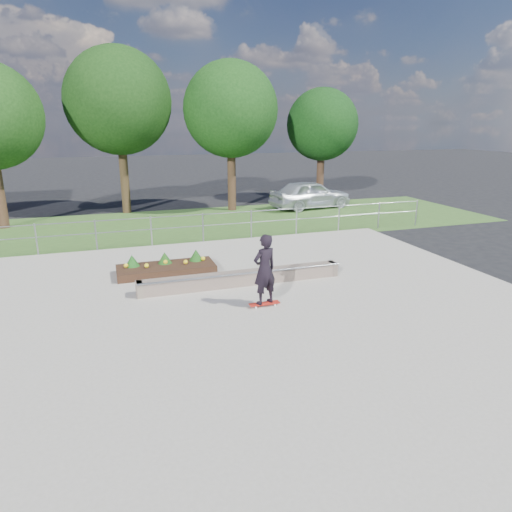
{
  "coord_description": "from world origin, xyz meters",
  "views": [
    {
      "loc": [
        -3.58,
        -9.8,
        4.58
      ],
      "look_at": [
        0.2,
        1.5,
        1.1
      ],
      "focal_mm": 32.0,
      "sensor_mm": 36.0,
      "label": 1
    }
  ],
  "objects_px": {
    "skateboarder": "(265,270)",
    "parked_car": "(310,194)",
    "grind_ledge": "(242,278)",
    "planter_bed": "(166,267)"
  },
  "relations": [
    {
      "from": "planter_bed",
      "to": "parked_car",
      "type": "distance_m",
      "value": 12.99
    },
    {
      "from": "planter_bed",
      "to": "skateboarder",
      "type": "relative_size",
      "value": 1.58
    },
    {
      "from": "grind_ledge",
      "to": "planter_bed",
      "type": "xyz_separation_m",
      "value": [
        -1.95,
        1.84,
        -0.02
      ]
    },
    {
      "from": "planter_bed",
      "to": "parked_car",
      "type": "height_order",
      "value": "parked_car"
    },
    {
      "from": "planter_bed",
      "to": "parked_car",
      "type": "relative_size",
      "value": 0.65
    },
    {
      "from": "planter_bed",
      "to": "parked_car",
      "type": "xyz_separation_m",
      "value": [
        9.21,
        9.13,
        0.54
      ]
    },
    {
      "from": "skateboarder",
      "to": "parked_car",
      "type": "distance_m",
      "value": 14.6
    },
    {
      "from": "skateboarder",
      "to": "grind_ledge",
      "type": "bearing_deg",
      "value": 92.42
    },
    {
      "from": "grind_ledge",
      "to": "planter_bed",
      "type": "distance_m",
      "value": 2.68
    },
    {
      "from": "planter_bed",
      "to": "skateboarder",
      "type": "distance_m",
      "value": 4.17
    }
  ]
}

